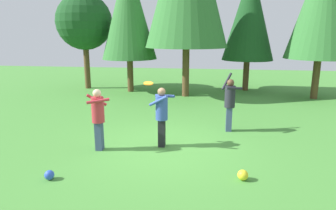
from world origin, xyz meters
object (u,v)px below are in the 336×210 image
Objects in this scene: person_catcher at (98,114)px; tree_far_left at (84,22)px; person_bystander at (162,112)px; frisbee at (148,83)px; tree_left at (128,9)px; person_thrower at (230,100)px; tree_right at (250,14)px; ball_yellow at (243,175)px; ball_blue at (49,175)px.

person_catcher is 0.32× the size of tree_far_left.
person_bystander is 0.32× the size of tree_far_left.
frisbee is 8.86m from tree_left.
person_thrower is 8.46m from tree_right.
person_bystander is at bearing -56.20° from tree_far_left.
person_catcher is 4.07m from ball_yellow.
person_catcher is 0.25× the size of tree_right.
tree_far_left is at bearing 108.59° from ball_blue.
person_catcher is at bearing 75.76° from ball_blue.
tree_far_left is (-5.88, 8.79, 2.78)m from person_bystander.
ball_blue is at bearing -172.25° from ball_yellow.
person_thrower is 2.60m from person_bystander.
ball_blue is at bearing -84.75° from tree_left.
frisbee reaches higher than ball_blue.
frisbee is 10.45m from tree_far_left.
tree_left is at bearing 73.13° from person_catcher.
tree_left is (-3.10, 8.14, 3.42)m from person_bystander.
person_bystander is at bearing -69.15° from tree_left.
ball_blue is 0.04× the size of tree_far_left.
person_bystander is at bearing -9.56° from person_catcher.
tree_right is at bearing 83.79° from ball_yellow.
tree_left is (-1.43, 8.65, 3.41)m from person_catcher.
person_thrower is at bearing 92.11° from ball_yellow.
ball_yellow is at bearing 157.82° from person_bystander.
ball_blue is 0.03× the size of tree_right.
tree_far_left is at bearing 122.37° from frisbee.
ball_blue is at bearing -114.84° from tree_right.
person_thrower is 8.87m from tree_left.
frisbee reaches higher than person_catcher.
person_bystander is 7.13× the size of ball_yellow.
person_thrower is 0.27× the size of tree_left.
ball_blue is 12.32m from tree_far_left.
frisbee is at bearing -57.63° from tree_far_left.
person_thrower is 8.03× the size of ball_yellow.
person_catcher is 9.40m from tree_left.
frisbee is 1.58× the size of ball_blue.
person_bystander is 10.49m from tree_right.
frisbee is 0.06× the size of tree_far_left.
person_catcher is at bearing 161.31° from ball_yellow.
tree_far_left is (-5.49, 8.66, 2.00)m from frisbee.
tree_right reaches higher than tree_far_left.
frisbee is 3.56m from ball_yellow.
person_catcher is at bearing -116.65° from tree_right.
tree_right reaches higher than person_catcher.
ball_yellow is (0.13, -3.48, -0.92)m from person_thrower.
person_thrower is 2.94m from frisbee.
ball_yellow is at bearing 58.42° from person_thrower.
person_catcher is 2.11m from ball_blue.
tree_left is at bearing 95.25° from ball_blue.
tree_far_left is 9.23m from tree_right.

